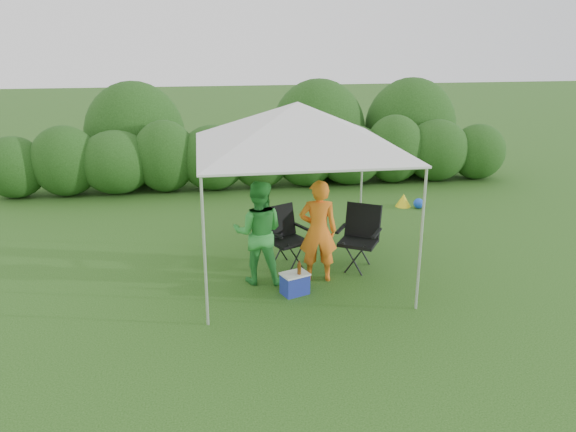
{
  "coord_description": "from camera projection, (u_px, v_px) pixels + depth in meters",
  "views": [
    {
      "loc": [
        -1.48,
        -7.96,
        3.84
      ],
      "look_at": [
        -0.16,
        0.4,
        1.05
      ],
      "focal_mm": 35.0,
      "sensor_mm": 36.0,
      "label": 1
    }
  ],
  "objects": [
    {
      "name": "chair_left",
      "position": [
        285.0,
        233.0,
        9.54
      ],
      "size": [
        0.79,
        0.77,
        1.03
      ],
      "rotation": [
        0.0,
        0.0,
        0.46
      ],
      "color": "black",
      "rests_on": "ground"
    },
    {
      "name": "canopy",
      "position": [
        298.0,
        126.0,
        8.58
      ],
      "size": [
        3.1,
        3.1,
        2.83
      ],
      "color": "silver",
      "rests_on": "ground"
    },
    {
      "name": "chair_right",
      "position": [
        360.0,
        233.0,
        9.45
      ],
      "size": [
        0.84,
        0.82,
        1.08
      ],
      "rotation": [
        0.0,
        0.0,
        -0.55
      ],
      "color": "black",
      "rests_on": "ground"
    },
    {
      "name": "woman",
      "position": [
        258.0,
        232.0,
        8.81
      ],
      "size": [
        0.92,
        0.77,
        1.67
      ],
      "primitive_type": "imported",
      "rotation": [
        0.0,
        0.0,
        2.95
      ],
      "color": "green",
      "rests_on": "ground"
    },
    {
      "name": "lawn_toy",
      "position": [
        407.0,
        201.0,
        12.86
      ],
      "size": [
        0.59,
        0.49,
        0.29
      ],
      "color": "yellow",
      "rests_on": "ground"
    },
    {
      "name": "man",
      "position": [
        318.0,
        231.0,
        8.87
      ],
      "size": [
        0.65,
        0.47,
        1.67
      ],
      "primitive_type": "imported",
      "rotation": [
        0.0,
        0.0,
        3.01
      ],
      "color": "orange",
      "rests_on": "ground"
    },
    {
      "name": "ground",
      "position": [
        302.0,
        286.0,
        8.89
      ],
      "size": [
        70.0,
        70.0,
        0.0
      ],
      "primitive_type": "plane",
      "color": "#31601E"
    },
    {
      "name": "bottle",
      "position": [
        299.0,
        267.0,
        8.47
      ],
      "size": [
        0.06,
        0.06,
        0.22
      ],
      "primitive_type": "cylinder",
      "color": "#592D0C",
      "rests_on": "cooler"
    },
    {
      "name": "cooler",
      "position": [
        295.0,
        283.0,
        8.58
      ],
      "size": [
        0.48,
        0.42,
        0.34
      ],
      "rotation": [
        0.0,
        0.0,
        0.36
      ],
      "color": "#202F97",
      "rests_on": "ground"
    },
    {
      "name": "hedge",
      "position": [
        260.0,
        156.0,
        14.26
      ],
      "size": [
        13.35,
        1.53,
        1.8
      ],
      "color": "#234F18",
      "rests_on": "ground"
    }
  ]
}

